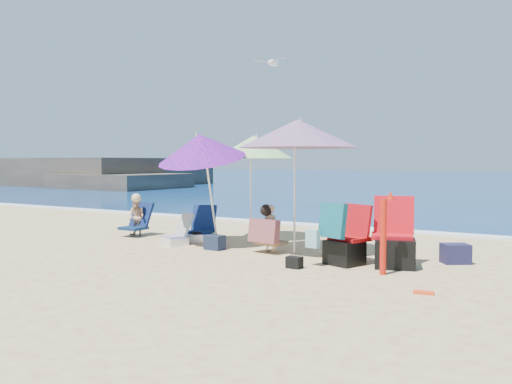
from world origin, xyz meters
The scene contains 20 objects.
ground centered at (0.00, 0.00, 0.00)m, with size 120.00×120.00×0.00m.
foam centered at (0.00, 5.10, 0.02)m, with size 120.00×0.50×0.04m.
headland centered at (-27.29, 19.73, 0.57)m, with size 20.50×11.50×2.60m.
umbrella_turquoise centered at (0.49, 1.14, 2.17)m, with size 2.51×2.51×2.46m.
umbrella_striped centered at (-1.14, 2.29, 1.97)m, with size 1.97×1.97×2.26m.
umbrella_blue centered at (-1.52, 0.92, 1.95)m, with size 1.88×1.95×2.38m.
furled_umbrella centered at (2.42, 0.16, 0.68)m, with size 0.21×0.20×1.23m.
chair_navy centered at (-1.95, 1.49, 0.20)m, with size 0.76×0.86×0.73m.
chair_rainbow centered at (-2.04, 0.81, 0.17)m, with size 0.64×0.70×0.63m.
camp_chair_left centered at (2.37, 0.83, 0.33)m, with size 0.84×0.84×1.11m.
camp_chair_right centered at (1.61, 0.56, 0.37)m, with size 0.89×0.89×1.02m.
person_center centered at (0.01, 0.92, 0.43)m, with size 0.63×0.58×0.89m.
person_left centered at (-3.63, 1.34, 0.43)m, with size 0.52×0.65×0.95m.
bag_navy_a centered at (-1.04, 0.71, 0.14)m, with size 0.37×0.27×0.27m.
bag_black_a centered at (-2.00, 1.37, 0.11)m, with size 0.36×0.34×0.21m.
bag_tan centered at (1.19, 1.29, 0.11)m, with size 0.28×0.22×0.21m.
bag_navy_b centered at (3.14, 1.63, 0.16)m, with size 0.53×0.50×0.32m.
bag_black_b centered at (1.07, -0.10, 0.09)m, with size 0.25×0.18×0.18m.
orange_item centered at (3.22, -0.71, 0.02)m, with size 0.27×0.16×0.03m.
seagull centered at (-0.51, 2.00, 3.65)m, with size 0.74×0.43×0.13m.
Camera 1 is at (4.90, -7.55, 1.66)m, focal length 37.92 mm.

